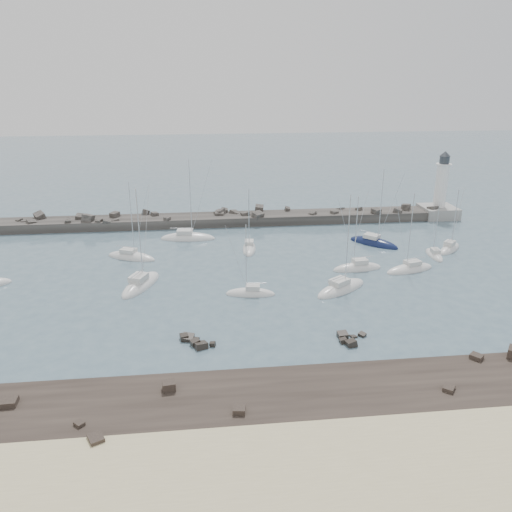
{
  "coord_description": "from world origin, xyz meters",
  "views": [
    {
      "loc": [
        -2.85,
        -59.86,
        28.74
      ],
      "look_at": [
        5.15,
        12.0,
        2.26
      ],
      "focal_mm": 35.0,
      "sensor_mm": 36.0,
      "label": 1
    }
  ],
  "objects": [
    {
      "name": "lighthouse",
      "position": [
        47.0,
        38.0,
        3.09
      ],
      "size": [
        7.0,
        7.0,
        14.6
      ],
      "color": "gray",
      "rests_on": "ground"
    },
    {
      "name": "sailboat_9",
      "position": [
        20.9,
        10.35,
        0.15
      ],
      "size": [
        8.15,
        3.28,
        12.7
      ],
      "color": "silver",
      "rests_on": "ground"
    },
    {
      "name": "sailboat_13",
      "position": [
        -14.84,
        19.45,
        0.13
      ],
      "size": [
        9.06,
        6.16,
        13.75
      ],
      "color": "silver",
      "rests_on": "ground"
    },
    {
      "name": "sailboat_5",
      "position": [
        3.36,
        2.76,
        0.14
      ],
      "size": [
        7.1,
        3.13,
        10.99
      ],
      "color": "silver",
      "rests_on": "ground"
    },
    {
      "name": "sailboat_3",
      "position": [
        -12.03,
        7.4,
        0.16
      ],
      "size": [
        6.46,
        10.03,
        15.29
      ],
      "color": "silver",
      "rests_on": "ground"
    },
    {
      "name": "ground",
      "position": [
        0.0,
        0.0,
        0.0
      ],
      "size": [
        400.0,
        400.0,
        0.0
      ],
      "primitive_type": "plane",
      "color": "#476170",
      "rests_on": "ground"
    },
    {
      "name": "sailboat_4",
      "position": [
        -5.7,
        28.59,
        0.14
      ],
      "size": [
        10.33,
        4.15,
        15.83
      ],
      "color": "silver",
      "rests_on": "ground"
    },
    {
      "name": "sailboat_10",
      "position": [
        35.53,
        14.82,
        0.13
      ],
      "size": [
        2.46,
        6.37,
        10.0
      ],
      "color": "silver",
      "rests_on": "ground"
    },
    {
      "name": "rock_shelf",
      "position": [
        0.12,
        -21.93,
        0.02
      ],
      "size": [
        140.0,
        12.31,
        2.0
      ],
      "color": "black",
      "rests_on": "ground"
    },
    {
      "name": "breakwater",
      "position": [
        -7.77,
        38.0,
        0.29
      ],
      "size": [
        115.0,
        7.09,
        5.25
      ],
      "color": "#32302D",
      "rests_on": "ground"
    },
    {
      "name": "sand_strip",
      "position": [
        0.0,
        -32.0,
        0.0
      ],
      "size": [
        140.0,
        14.0,
        1.0
      ],
      "primitive_type": "cube",
      "color": "beige",
      "rests_on": "ground"
    },
    {
      "name": "rock_cluster_far",
      "position": [
        13.3,
        -11.13,
        0.14
      ],
      "size": [
        3.57,
        3.28,
        1.26
      ],
      "color": "black",
      "rests_on": "ground"
    },
    {
      "name": "sailboat_7",
      "position": [
        16.25,
        2.92,
        0.15
      ],
      "size": [
        9.37,
        7.61,
        14.77
      ],
      "color": "silver",
      "rests_on": "ground"
    },
    {
      "name": "sailboat_8",
      "position": [
        27.51,
        22.0,
        0.14
      ],
      "size": [
        8.57,
        8.68,
        14.69
      ],
      "color": "#0F183E",
      "rests_on": "ground"
    },
    {
      "name": "rock_cluster_near",
      "position": [
        -4.41,
        -9.62,
        0.19
      ],
      "size": [
        4.17,
        3.62,
        1.31
      ],
      "color": "black",
      "rests_on": "ground"
    },
    {
      "name": "sailboat_6",
      "position": [
        5.01,
        21.43,
        0.14
      ],
      "size": [
        3.17,
        7.56,
        11.74
      ],
      "color": "silver",
      "rests_on": "ground"
    },
    {
      "name": "sailboat_11",
      "position": [
        28.87,
        9.01,
        0.14
      ],
      "size": [
        8.77,
        4.81,
        13.25
      ],
      "color": "silver",
      "rests_on": "ground"
    },
    {
      "name": "sailboat_12",
      "position": [
        39.54,
        17.45,
        0.16
      ],
      "size": [
        6.65,
        6.54,
        11.57
      ],
      "color": "silver",
      "rests_on": "ground"
    }
  ]
}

